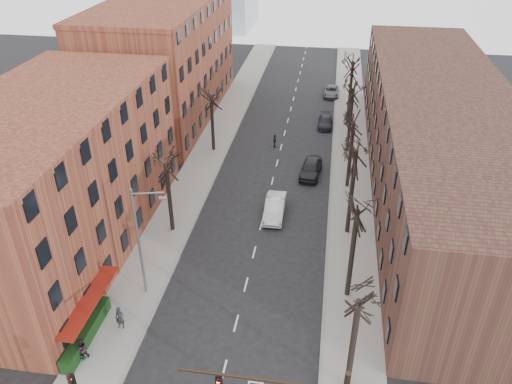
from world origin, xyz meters
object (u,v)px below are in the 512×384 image
at_px(parked_car_near, 311,168).
at_px(pedestrian_a, 120,318).
at_px(silver_sedan, 275,208).
at_px(bicycle, 73,355).
at_px(parked_car_mid, 325,122).

relative_size(parked_car_near, pedestrian_a, 2.81).
bearing_deg(silver_sedan, pedestrian_a, -120.10).
relative_size(parked_car_near, bicycle, 3.03).
bearing_deg(parked_car_mid, parked_car_near, -94.32).
relative_size(silver_sedan, parked_car_mid, 1.15).
relative_size(silver_sedan, parked_car_near, 1.02).
bearing_deg(parked_car_mid, bicycle, -109.77).
height_order(parked_car_near, bicycle, parked_car_near).
distance_m(parked_car_near, bicycle, 29.78).
bearing_deg(silver_sedan, parked_car_mid, 78.71).
xyz_separation_m(silver_sedan, parked_car_mid, (3.84, 21.07, -0.19)).
height_order(silver_sedan, parked_car_near, parked_car_near).
height_order(silver_sedan, pedestrian_a, pedestrian_a).
xyz_separation_m(pedestrian_a, bicycle, (-1.97, -3.07, -0.44)).
bearing_deg(bicycle, silver_sedan, -33.23).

